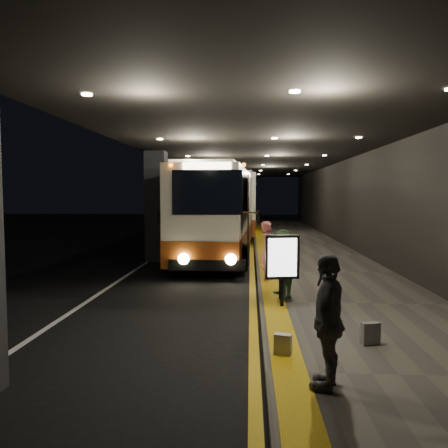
{
  "coord_description": "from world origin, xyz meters",
  "views": [
    {
      "loc": [
        2.28,
        -13.37,
        2.69
      ],
      "look_at": [
        1.4,
        1.1,
        1.7
      ],
      "focal_mm": 35.0,
      "sensor_mm": 36.0,
      "label": 1
    }
  ],
  "objects": [
    {
      "name": "stanchion_post",
      "position": [
        3.0,
        -2.92,
        0.7
      ],
      "size": [
        0.05,
        0.05,
        1.1
      ],
      "primitive_type": "cylinder",
      "color": "black",
      "rests_on": "sidewalk"
    },
    {
      "name": "bag_plain",
      "position": [
        2.8,
        -6.57,
        0.32
      ],
      "size": [
        0.3,
        0.22,
        0.33
      ],
      "primitive_type": "cube",
      "rotation": [
        0.0,
        0.0,
        -0.28
      ],
      "color": "beige",
      "rests_on": "sidewalk"
    },
    {
      "name": "coach_second",
      "position": [
        1.14,
        15.86,
        1.86
      ],
      "size": [
        2.86,
        12.35,
        3.87
      ],
      "rotation": [
        0.0,
        0.0,
        0.02
      ],
      "color": "beige",
      "rests_on": "ground"
    },
    {
      "name": "terminal_wall",
      "position": [
        7.0,
        5.0,
        3.0
      ],
      "size": [
        0.1,
        50.0,
        6.0
      ],
      "primitive_type": "cube",
      "color": "black",
      "rests_on": "ground"
    },
    {
      "name": "bag_polka",
      "position": [
        4.31,
        -6.01,
        0.34
      ],
      "size": [
        0.34,
        0.21,
        0.38
      ],
      "primitive_type": "cube",
      "rotation": [
        0.0,
        0.0,
        0.29
      ],
      "color": "black",
      "rests_on": "sidewalk"
    },
    {
      "name": "coach_third",
      "position": [
        0.76,
        33.17,
        1.7
      ],
      "size": [
        2.67,
        11.33,
        3.54
      ],
      "rotation": [
        0.0,
        0.0,
        -0.03
      ],
      "color": "beige",
      "rests_on": "ground"
    },
    {
      "name": "passenger_waiting_grey",
      "position": [
        3.3,
        -7.72,
        1.04
      ],
      "size": [
        0.84,
        1.16,
        1.78
      ],
      "primitive_type": "imported",
      "rotation": [
        0.0,
        0.0,
        -1.89
      ],
      "color": "#525258",
      "rests_on": "sidewalk"
    },
    {
      "name": "support_columns",
      "position": [
        -1.5,
        4.0,
        2.2
      ],
      "size": [
        0.8,
        24.8,
        4.4
      ],
      "color": "black",
      "rests_on": "ground"
    },
    {
      "name": "kerb_stripe_yellow",
      "position": [
        2.35,
        5.0,
        0.01
      ],
      "size": [
        0.18,
        50.0,
        0.01
      ],
      "primitive_type": "cube",
      "color": "gold",
      "rests_on": "ground"
    },
    {
      "name": "passenger_waiting_green",
      "position": [
        3.07,
        -2.7,
        0.99
      ],
      "size": [
        0.75,
        0.94,
        1.68
      ],
      "primitive_type": "imported",
      "rotation": [
        0.0,
        0.0,
        -1.23
      ],
      "color": "#527F46",
      "rests_on": "sidewalk"
    },
    {
      "name": "coach_main",
      "position": [
        0.97,
        5.52,
        1.76
      ],
      "size": [
        2.91,
        11.84,
        3.66
      ],
      "rotation": [
        0.0,
        0.0,
        -0.04
      ],
      "color": "beige",
      "rests_on": "ground"
    },
    {
      "name": "passenger_boarding",
      "position": [
        2.8,
        -0.46,
        1.02
      ],
      "size": [
        0.47,
        0.67,
        1.74
      ],
      "primitive_type": "imported",
      "rotation": [
        0.0,
        0.0,
        1.48
      ],
      "color": "#D36462",
      "rests_on": "sidewalk"
    },
    {
      "name": "info_sign",
      "position": [
        3.0,
        -3.59,
        1.24
      ],
      "size": [
        0.77,
        0.24,
        1.63
      ],
      "rotation": [
        0.0,
        0.0,
        0.17
      ],
      "color": "black",
      "rests_on": "sidewalk"
    },
    {
      "name": "tactile_strip",
      "position": [
        2.85,
        5.0,
        0.16
      ],
      "size": [
        0.5,
        50.0,
        0.01
      ],
      "primitive_type": "cube",
      "color": "gold",
      "rests_on": "sidewalk"
    },
    {
      "name": "lane_line_white",
      "position": [
        -1.8,
        5.0,
        0.01
      ],
      "size": [
        0.12,
        50.0,
        0.01
      ],
      "primitive_type": "cube",
      "color": "silver",
      "rests_on": "ground"
    },
    {
      "name": "sidewalk",
      "position": [
        4.75,
        5.0,
        0.07
      ],
      "size": [
        4.5,
        50.0,
        0.15
      ],
      "primitive_type": "cube",
      "color": "#514C44",
      "rests_on": "ground"
    },
    {
      "name": "ground",
      "position": [
        0.0,
        0.0,
        0.0
      ],
      "size": [
        90.0,
        90.0,
        0.0
      ],
      "primitive_type": "plane",
      "color": "black"
    },
    {
      "name": "canopy",
      "position": [
        2.5,
        5.0,
        4.6
      ],
      "size": [
        9.0,
        50.0,
        0.4
      ],
      "primitive_type": "cube",
      "color": "black",
      "rests_on": "support_columns"
    }
  ]
}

